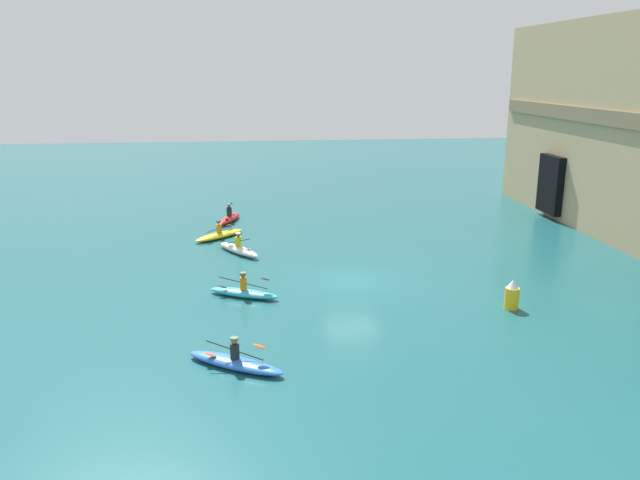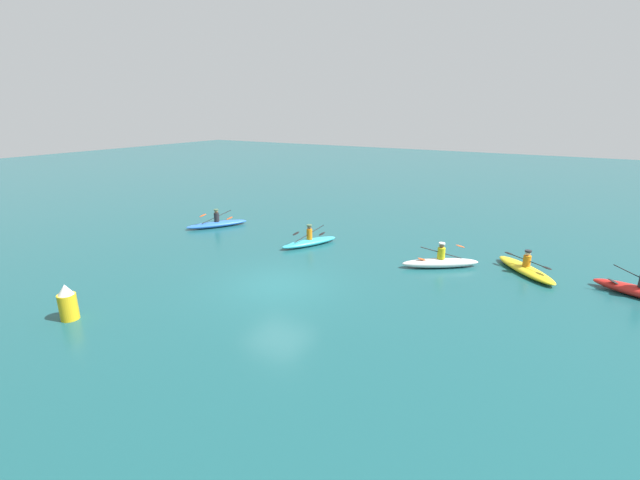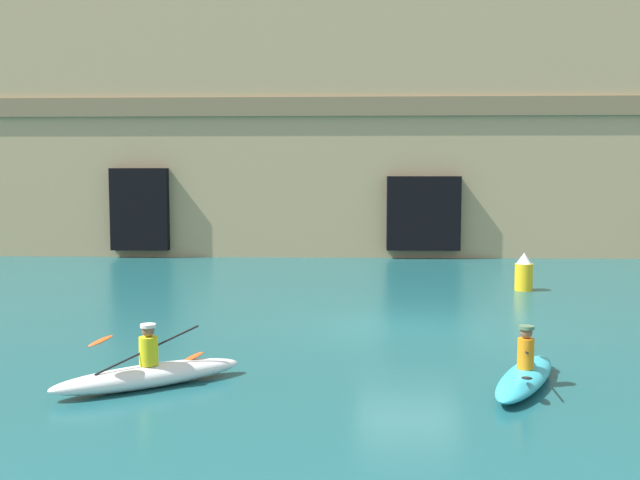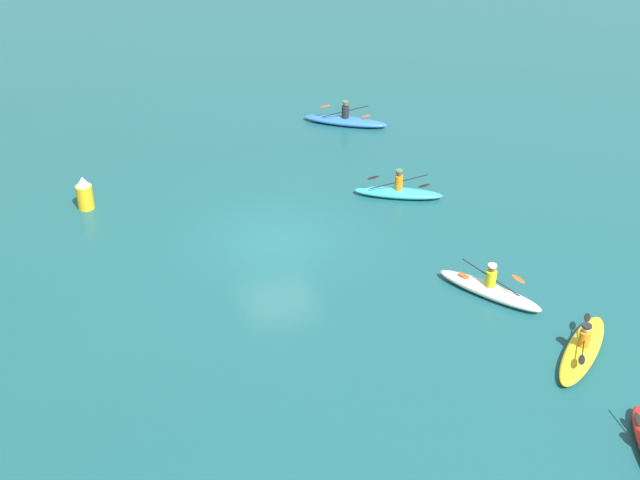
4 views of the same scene
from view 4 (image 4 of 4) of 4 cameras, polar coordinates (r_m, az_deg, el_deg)
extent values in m
plane|color=#195156|center=(29.73, -2.72, -0.07)|extent=(120.00, 120.00, 0.00)
ellipsoid|color=yellow|center=(25.74, 16.44, -6.77)|extent=(2.96, 3.09, 0.32)
cylinder|color=orange|center=(25.50, 16.57, -6.07)|extent=(0.31, 0.31, 0.47)
sphere|color=beige|center=(25.30, 16.68, -5.45)|extent=(0.22, 0.22, 0.22)
cylinder|color=#232328|center=(25.25, 16.72, -5.29)|extent=(0.28, 0.28, 0.06)
cylinder|color=black|center=(25.49, 16.58, -6.03)|extent=(1.81, 1.34, 0.04)
ellipsoid|color=black|center=(26.29, 16.73, -4.77)|extent=(0.46, 0.41, 0.05)
ellipsoid|color=black|center=(24.70, 16.41, -7.37)|extent=(0.46, 0.41, 0.05)
ellipsoid|color=white|center=(27.41, 10.79, -3.19)|extent=(3.19, 2.47, 0.40)
cylinder|color=gold|center=(27.16, 10.89, -2.41)|extent=(0.33, 0.33, 0.50)
sphere|color=brown|center=(26.97, 10.96, -1.78)|extent=(0.22, 0.22, 0.22)
cylinder|color=silver|center=(26.92, 10.98, -1.62)|extent=(0.27, 0.27, 0.06)
cylinder|color=black|center=(27.15, 10.89, -2.37)|extent=(1.55, 1.21, 0.64)
ellipsoid|color=#D84C19|center=(27.56, 9.25, -2.29)|extent=(0.45, 0.41, 0.18)
ellipsoid|color=#D84C19|center=(26.76, 12.58, -2.45)|extent=(0.45, 0.41, 0.18)
ellipsoid|color=#33B2C6|center=(32.39, 5.03, 3.02)|extent=(2.02, 3.17, 0.33)
cylinder|color=orange|center=(32.18, 5.07, 3.69)|extent=(0.29, 0.29, 0.54)
sphere|color=brown|center=(32.01, 5.10, 4.29)|extent=(0.22, 0.22, 0.22)
cylinder|color=#4C6B4C|center=(31.97, 5.11, 4.43)|extent=(0.27, 0.27, 0.06)
cylinder|color=black|center=(32.17, 5.07, 3.74)|extent=(0.49, 2.07, 0.51)
ellipsoid|color=black|center=(32.44, 6.68, 3.47)|extent=(0.27, 0.47, 0.14)
ellipsoid|color=black|center=(31.93, 3.43, 4.00)|extent=(0.27, 0.47, 0.14)
ellipsoid|color=black|center=(23.58, 19.74, -10.81)|extent=(0.45, 0.24, 0.19)
ellipsoid|color=blue|center=(38.00, 1.63, 7.62)|extent=(2.57, 3.43, 0.33)
cylinder|color=#232328|center=(37.84, 1.64, 8.20)|extent=(0.30, 0.30, 0.51)
sphere|color=#9E704C|center=(37.69, 1.64, 8.71)|extent=(0.21, 0.21, 0.21)
cylinder|color=#4C6B4C|center=(37.66, 1.65, 8.83)|extent=(0.27, 0.27, 0.06)
cylinder|color=black|center=(37.83, 1.64, 8.24)|extent=(0.64, 1.86, 0.54)
ellipsoid|color=#D84C19|center=(37.94, 2.93, 7.92)|extent=(0.31, 0.47, 0.16)
ellipsoid|color=#D84C19|center=(37.73, 0.33, 8.56)|extent=(0.31, 0.47, 0.16)
cylinder|color=yellow|center=(32.49, -14.81, 2.67)|extent=(0.58, 0.58, 0.89)
cone|color=white|center=(32.21, -14.96, 3.64)|extent=(0.49, 0.49, 0.35)
camera|label=1|loc=(53.03, -6.24, 24.69)|focal=35.00mm
camera|label=2|loc=(18.56, -34.85, -3.26)|focal=24.00mm
camera|label=3|loc=(35.14, 26.75, 8.39)|focal=40.00mm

